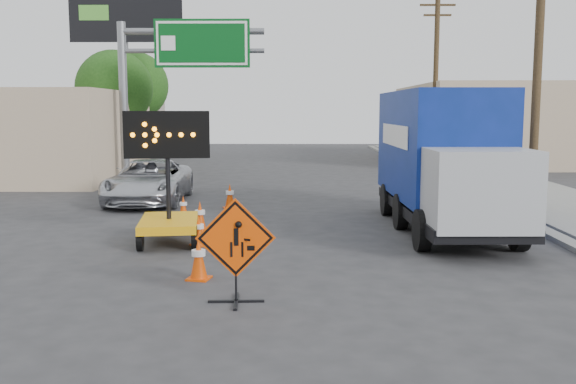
{
  "coord_description": "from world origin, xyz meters",
  "views": [
    {
      "loc": [
        0.81,
        -9.41,
        3.15
      ],
      "look_at": [
        0.67,
        3.3,
        1.52
      ],
      "focal_mm": 40.0,
      "sensor_mm": 36.0,
      "label": 1
    }
  ],
  "objects_px": {
    "arrow_board": "(169,214)",
    "pickup_truck": "(149,181)",
    "box_truck": "(443,167)",
    "construction_sign": "(236,248)"
  },
  "relations": [
    {
      "from": "pickup_truck",
      "to": "box_truck",
      "type": "xyz_separation_m",
      "value": [
        8.88,
        -4.88,
        0.93
      ]
    },
    {
      "from": "box_truck",
      "to": "construction_sign",
      "type": "bearing_deg",
      "value": -127.53
    },
    {
      "from": "construction_sign",
      "to": "box_truck",
      "type": "distance_m",
      "value": 8.18
    },
    {
      "from": "arrow_board",
      "to": "pickup_truck",
      "type": "xyz_separation_m",
      "value": [
        -2.01,
        6.75,
        0.03
      ]
    },
    {
      "from": "box_truck",
      "to": "pickup_truck",
      "type": "bearing_deg",
      "value": 150.2
    },
    {
      "from": "arrow_board",
      "to": "pickup_truck",
      "type": "bearing_deg",
      "value": 98.88
    },
    {
      "from": "construction_sign",
      "to": "box_truck",
      "type": "height_order",
      "value": "box_truck"
    },
    {
      "from": "pickup_truck",
      "to": "box_truck",
      "type": "bearing_deg",
      "value": -30.0
    },
    {
      "from": "arrow_board",
      "to": "pickup_truck",
      "type": "height_order",
      "value": "arrow_board"
    },
    {
      "from": "construction_sign",
      "to": "arrow_board",
      "type": "distance_m",
      "value": 5.1
    }
  ]
}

